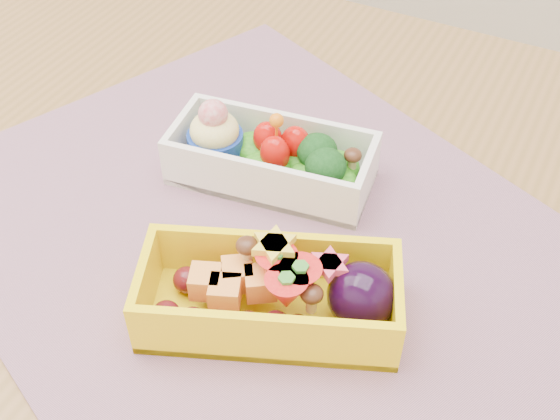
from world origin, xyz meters
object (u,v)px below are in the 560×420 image
at_px(bento_white, 270,157).
at_px(bento_yellow, 275,294).
at_px(table, 306,340).
at_px(placemat, 269,246).

xyz_separation_m(bento_white, bento_yellow, (0.07, -0.13, 0.00)).
height_order(bento_white, bento_yellow, bento_white).
relative_size(table, bento_white, 6.70).
bearing_deg(bento_white, table, -53.14).
bearing_deg(table, placemat, 176.08).
relative_size(placemat, bento_yellow, 2.75).
xyz_separation_m(table, bento_yellow, (0.00, -0.06, 0.13)).
xyz_separation_m(table, bento_white, (-0.07, 0.07, 0.13)).
bearing_deg(placemat, bento_white, 116.53).
bearing_deg(bento_white, placemat, -71.41).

